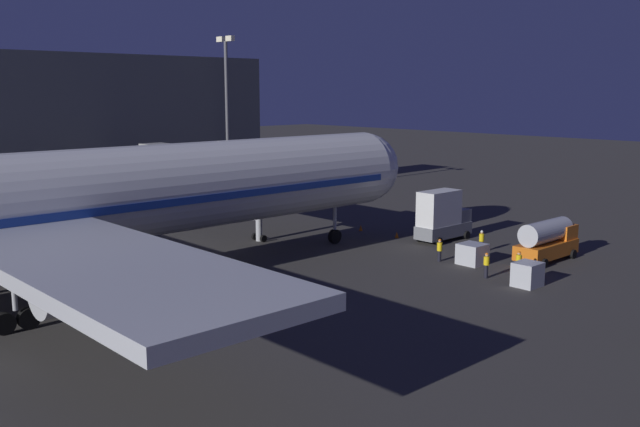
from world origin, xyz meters
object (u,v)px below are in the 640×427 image
at_px(ground_crew_near_nose_gear, 440,249).
at_px(ground_crew_marshaller_fwd, 482,240).
at_px(baggage_container_mid_row, 472,254).
at_px(ground_crew_by_belt_loader, 519,262).
at_px(apron_floodlight_mast, 227,107).
at_px(traffic_cone_nose_port, 397,235).
at_px(fuel_tanker, 548,239).
at_px(ground_crew_walking_aft, 486,264).
at_px(baggage_container_near_belt, 527,274).
at_px(catering_truck, 442,216).
at_px(traffic_cone_nose_starboard, 361,228).
at_px(jet_bridge, 216,164).

height_order(ground_crew_near_nose_gear, ground_crew_marshaller_fwd, ground_crew_marshaller_fwd).
bearing_deg(baggage_container_mid_row, ground_crew_by_belt_loader, 174.10).
xyz_separation_m(apron_floodlight_mast, baggage_container_mid_row, (-37.74, 4.77, -10.14)).
bearing_deg(traffic_cone_nose_port, fuel_tanker, -170.59).
distance_m(apron_floodlight_mast, ground_crew_walking_aft, 42.53).
bearing_deg(baggage_container_near_belt, apron_floodlight_mast, -9.22).
height_order(ground_crew_near_nose_gear, ground_crew_by_belt_loader, ground_crew_by_belt_loader).
bearing_deg(fuel_tanker, baggage_container_mid_row, 58.55).
bearing_deg(ground_crew_near_nose_gear, ground_crew_marshaller_fwd, -95.51).
xyz_separation_m(catering_truck, traffic_cone_nose_port, (3.38, 1.98, -1.89)).
bearing_deg(traffic_cone_nose_starboard, ground_crew_walking_aft, 162.14).
xyz_separation_m(ground_crew_by_belt_loader, ground_crew_marshaller_fwd, (5.92, -4.20, 0.01)).
xyz_separation_m(jet_bridge, baggage_container_mid_row, (-23.52, -6.63, -5.40)).
bearing_deg(ground_crew_by_belt_loader, traffic_cone_nose_port, -13.68).
distance_m(ground_crew_marshaller_fwd, traffic_cone_nose_port, 8.35).
relative_size(baggage_container_near_belt, ground_crew_marshaller_fwd, 0.96).
height_order(fuel_tanker, traffic_cone_nose_port, fuel_tanker).
bearing_deg(catering_truck, fuel_tanker, -178.77).
bearing_deg(ground_crew_near_nose_gear, ground_crew_walking_aft, 163.82).
xyz_separation_m(catering_truck, traffic_cone_nose_starboard, (7.78, 1.98, -1.89)).
xyz_separation_m(apron_floodlight_mast, traffic_cone_nose_port, (-27.70, 1.75, -10.64)).
relative_size(jet_bridge, traffic_cone_nose_starboard, 38.00).
xyz_separation_m(fuel_tanker, ground_crew_near_nose_gear, (5.41, 6.29, -0.69)).
relative_size(ground_crew_walking_aft, traffic_cone_nose_port, 3.28).
bearing_deg(ground_crew_by_belt_loader, apron_floodlight_mast, -7.08).
bearing_deg(ground_crew_marshaller_fwd, ground_crew_by_belt_loader, 144.64).
bearing_deg(ground_crew_walking_aft, ground_crew_marshaller_fwd, -53.41).
height_order(baggage_container_near_belt, baggage_container_mid_row, baggage_container_near_belt).
distance_m(fuel_tanker, ground_crew_by_belt_loader, 5.77).
bearing_deg(traffic_cone_nose_starboard, fuel_tanker, -172.91).
distance_m(baggage_container_near_belt, baggage_container_mid_row, 6.43).
distance_m(ground_crew_near_nose_gear, ground_crew_marshaller_fwd, 4.87).
distance_m(apron_floodlight_mast, ground_crew_by_belt_loader, 43.38).
bearing_deg(traffic_cone_nose_starboard, jet_bridge, 46.75).
distance_m(baggage_container_mid_row, ground_crew_marshaller_fwd, 4.16).
bearing_deg(catering_truck, apron_floodlight_mast, 0.43).
relative_size(baggage_container_mid_row, ground_crew_by_belt_loader, 1.03).
height_order(catering_truck, traffic_cone_nose_starboard, catering_truck).
xyz_separation_m(ground_crew_marshaller_fwd, ground_crew_walking_aft, (-4.71, 6.35, -0.00)).
relative_size(baggage_container_near_belt, ground_crew_walking_aft, 0.96).
distance_m(fuel_tanker, traffic_cone_nose_port, 13.48).
distance_m(catering_truck, traffic_cone_nose_starboard, 8.25).
bearing_deg(apron_floodlight_mast, baggage_container_mid_row, 172.79).
xyz_separation_m(ground_crew_by_belt_loader, traffic_cone_nose_starboard, (18.60, -3.46, -0.71)).
xyz_separation_m(baggage_container_mid_row, traffic_cone_nose_starboard, (14.44, -3.03, -0.51)).
bearing_deg(jet_bridge, fuel_tanker, -156.07).
height_order(fuel_tanker, baggage_container_mid_row, fuel_tanker).
xyz_separation_m(catering_truck, ground_crew_near_nose_gear, (-4.44, 6.08, -1.21)).
height_order(jet_bridge, ground_crew_walking_aft, jet_bridge).
bearing_deg(fuel_tanker, jet_bridge, 23.93).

